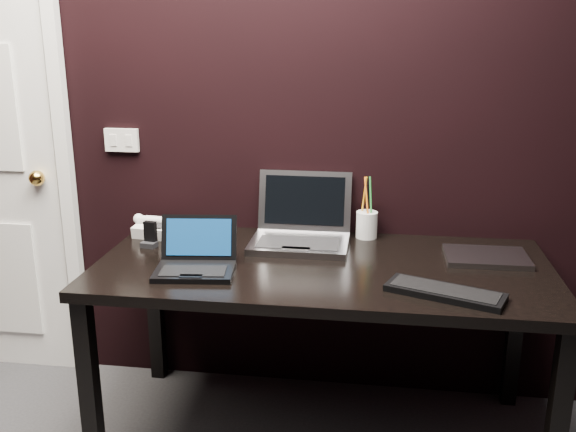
# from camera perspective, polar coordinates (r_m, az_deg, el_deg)

# --- Properties ---
(wall_back) EXTENTS (4.00, 0.00, 4.00)m
(wall_back) POSITION_cam_1_polar(r_m,az_deg,el_deg) (2.72, -2.36, 10.24)
(wall_back) COLOR black
(wall_back) RESTS_ON ground
(wall_switch) EXTENTS (0.15, 0.02, 0.10)m
(wall_switch) POSITION_cam_1_polar(r_m,az_deg,el_deg) (2.91, -14.56, 6.55)
(wall_switch) COLOR silver
(wall_switch) RESTS_ON wall_back
(desk) EXTENTS (1.70, 0.80, 0.74)m
(desk) POSITION_cam_1_polar(r_m,az_deg,el_deg) (2.45, 3.06, -5.93)
(desk) COLOR black
(desk) RESTS_ON ground
(netbook) EXTENTS (0.31, 0.28, 0.18)m
(netbook) POSITION_cam_1_polar(r_m,az_deg,el_deg) (2.36, -8.20, -3.99)
(netbook) COLOR black
(netbook) RESTS_ON desk
(silver_laptop) EXTENTS (0.39, 0.35, 0.27)m
(silver_laptop) POSITION_cam_1_polar(r_m,az_deg,el_deg) (2.62, 1.14, -1.37)
(silver_laptop) COLOR #95969B
(silver_laptop) RESTS_ON desk
(ext_keyboard) EXTENTS (0.41, 0.26, 0.02)m
(ext_keyboard) POSITION_cam_1_polar(r_m,az_deg,el_deg) (2.19, 13.78, -6.59)
(ext_keyboard) COLOR black
(ext_keyboard) RESTS_ON desk
(closed_laptop) EXTENTS (0.31, 0.23, 0.02)m
(closed_laptop) POSITION_cam_1_polar(r_m,az_deg,el_deg) (2.56, 17.21, -3.50)
(closed_laptop) COLOR #9C9DA2
(closed_laptop) RESTS_ON desk
(desk_phone) EXTENTS (0.21, 0.17, 0.10)m
(desk_phone) POSITION_cam_1_polar(r_m,az_deg,el_deg) (2.78, -11.60, -0.97)
(desk_phone) COLOR silver
(desk_phone) RESTS_ON desk
(mobile_phone) EXTENTS (0.07, 0.06, 0.10)m
(mobile_phone) POSITION_cam_1_polar(r_m,az_deg,el_deg) (2.65, -12.16, -1.86)
(mobile_phone) COLOR black
(mobile_phone) RESTS_ON desk
(pen_cup) EXTENTS (0.10, 0.10, 0.26)m
(pen_cup) POSITION_cam_1_polar(r_m,az_deg,el_deg) (2.71, 7.01, -0.66)
(pen_cup) COLOR silver
(pen_cup) RESTS_ON desk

